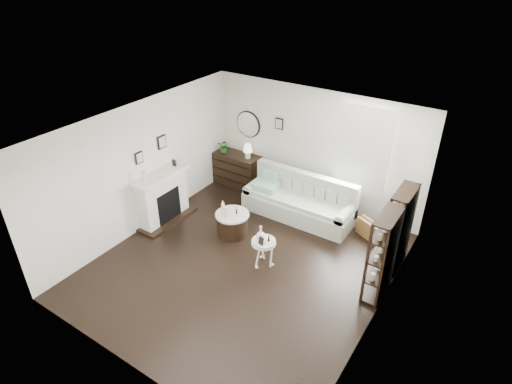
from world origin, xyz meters
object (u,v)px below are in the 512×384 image
Objects in this scene: sofa at (300,203)px; dresser at (236,169)px; drum_table at (233,223)px; pedestal_table at (264,243)px.

sofa is 2.04m from dresser.
dresser is 2.14m from drum_table.
sofa is 4.43× the size of pedestal_table.
drum_table is 1.27× the size of pedestal_table.
sofa is 1.99× the size of dresser.
sofa reaches higher than dresser.
drum_table is (1.18, -1.78, -0.16)m from dresser.
dresser is at bearing 168.85° from sofa.
drum_table is at bearing -120.63° from sofa.
sofa reaches higher than drum_table.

